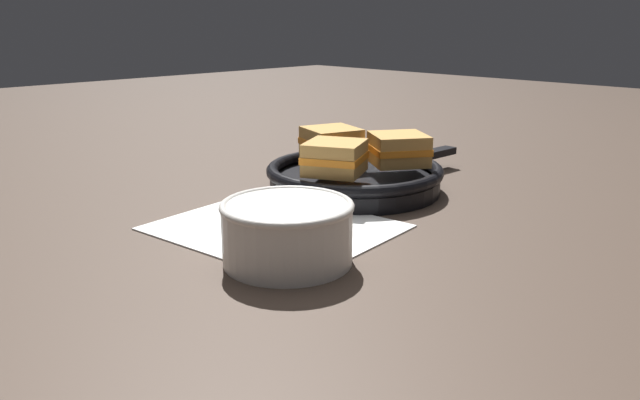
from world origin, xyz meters
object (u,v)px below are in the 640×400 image
Objects in this scene: soup_bowl at (287,228)px; spoon at (291,225)px; skillet at (355,177)px; sandwich_far_left at (398,149)px; sandwich_near_left at (331,142)px; sandwich_near_right at (335,158)px.

soup_bowl is 0.11m from spoon.
sandwich_far_left is (0.05, 0.05, 0.04)m from skillet.
sandwich_near_left and sandwich_far_left have the same top height.
spoon is 0.25m from sandwich_far_left.
spoon is at bearing 135.79° from soup_bowl.
skillet is at bearing -11.84° from sandwich_near_left.
skillet is 0.08m from sandwich_far_left.
spoon is (-0.07, 0.07, -0.03)m from soup_bowl.
sandwich_near_left is (-0.21, 0.28, 0.03)m from soup_bowl.
skillet is 3.39× the size of sandwich_far_left.
soup_bowl is at bearing -53.84° from sandwich_near_left.
sandwich_near_right is at bearing -43.67° from sandwich_near_left.
skillet is at bearing 113.32° from spoon.
sandwich_near_left is at bearing -163.67° from sandwich_far_left.
spoon is 0.26m from sandwich_near_left.
spoon is 1.61× the size of sandwich_far_left.
sandwich_far_left reaches higher than skillet.
skillet is 0.08m from sandwich_near_left.
spoon is 0.47× the size of skillet.
soup_bowl is 1.41× the size of sandwich_near_left.
spoon is at bearing -57.85° from sandwich_near_left.
sandwich_near_right reaches higher than skillet.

